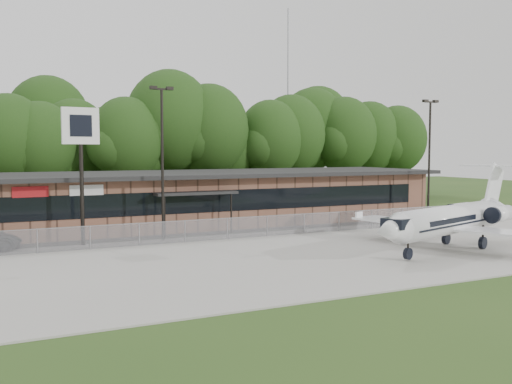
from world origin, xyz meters
TOP-DOWN VIEW (x-y plane):
  - ground at (0.00, 0.00)m, footprint 160.00×160.00m
  - apron at (0.00, 8.00)m, footprint 64.00×18.00m
  - parking_lot at (0.00, 19.50)m, footprint 50.00×9.00m
  - terminal at (-0.00, 23.94)m, footprint 41.00×11.65m
  - fence at (0.00, 15.00)m, footprint 46.00×0.04m
  - treeline at (0.00, 42.00)m, footprint 72.00×12.00m
  - radio_mast at (22.00, 48.00)m, footprint 0.20×0.20m
  - light_pole_mid at (-5.00, 16.50)m, footprint 1.55×0.30m
  - light_pole_right at (18.00, 16.50)m, footprint 1.55×0.30m
  - business_jet at (9.75, 5.40)m, footprint 15.29×13.71m
  - pole_sign at (-10.14, 16.79)m, footprint 2.30×0.42m

SIDE VIEW (x-z plane):
  - ground at x=0.00m, z-range 0.00..0.00m
  - parking_lot at x=0.00m, z-range 0.00..0.06m
  - apron at x=0.00m, z-range 0.00..0.08m
  - fence at x=0.00m, z-range 0.02..1.54m
  - business_jet at x=9.75m, z-range -0.74..4.46m
  - terminal at x=0.00m, z-range 0.03..4.33m
  - light_pole_mid at x=-5.00m, z-range 0.86..11.09m
  - light_pole_right at x=18.00m, z-range 0.86..11.09m
  - pole_sign at x=-10.14m, z-range 2.31..11.02m
  - treeline at x=0.00m, z-range 0.00..15.00m
  - radio_mast at x=22.00m, z-range 0.00..25.00m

